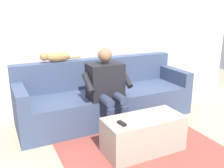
{
  "coord_description": "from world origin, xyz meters",
  "views": [
    {
      "loc": [
        1.38,
        2.94,
        1.5
      ],
      "look_at": [
        0.0,
        0.1,
        0.56
      ],
      "focal_mm": 40.24,
      "sensor_mm": 36.0,
      "label": 1
    }
  ],
  "objects_px": {
    "coffee_table": "(143,134)",
    "person_solo_seated": "(107,85)",
    "couch": "(105,98)",
    "remote_black": "(122,123)",
    "cat_on_backrest": "(56,57)"
  },
  "relations": [
    {
      "from": "cat_on_backrest",
      "to": "person_solo_seated",
      "type": "bearing_deg",
      "value": 127.7
    },
    {
      "from": "cat_on_backrest",
      "to": "remote_black",
      "type": "height_order",
      "value": "cat_on_backrest"
    },
    {
      "from": "cat_on_backrest",
      "to": "couch",
      "type": "bearing_deg",
      "value": 156.83
    },
    {
      "from": "coffee_table",
      "to": "person_solo_seated",
      "type": "bearing_deg",
      "value": -78.6
    },
    {
      "from": "couch",
      "to": "coffee_table",
      "type": "xyz_separation_m",
      "value": [
        0.0,
        1.01,
        -0.09
      ]
    },
    {
      "from": "coffee_table",
      "to": "remote_black",
      "type": "height_order",
      "value": "remote_black"
    },
    {
      "from": "coffee_table",
      "to": "remote_black",
      "type": "distance_m",
      "value": 0.36
    },
    {
      "from": "person_solo_seated",
      "to": "cat_on_backrest",
      "type": "height_order",
      "value": "person_solo_seated"
    },
    {
      "from": "couch",
      "to": "cat_on_backrest",
      "type": "xyz_separation_m",
      "value": [
        0.61,
        -0.26,
        0.61
      ]
    },
    {
      "from": "person_solo_seated",
      "to": "remote_black",
      "type": "xyz_separation_m",
      "value": [
        0.16,
        0.7,
        -0.19
      ]
    },
    {
      "from": "coffee_table",
      "to": "person_solo_seated",
      "type": "distance_m",
      "value": 0.78
    },
    {
      "from": "person_solo_seated",
      "to": "remote_black",
      "type": "bearing_deg",
      "value": 77.07
    },
    {
      "from": "person_solo_seated",
      "to": "remote_black",
      "type": "distance_m",
      "value": 0.74
    },
    {
      "from": "person_solo_seated",
      "to": "remote_black",
      "type": "height_order",
      "value": "person_solo_seated"
    },
    {
      "from": "coffee_table",
      "to": "couch",
      "type": "bearing_deg",
      "value": -90.0
    }
  ]
}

